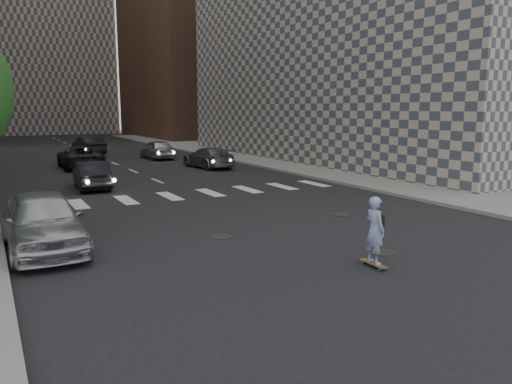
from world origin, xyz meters
The scene contains 14 objects.
ground centered at (0.00, 0.00, 0.00)m, with size 160.00×160.00×0.00m, color black.
sidewalk_right centered at (14.50, 20.00, 0.07)m, with size 13.00×80.00×0.15m, color gray.
building_right centered at (18.49, 18.49, 10.98)m, with size 15.00×33.00×22.00m.
tower_right centered at (20.00, 55.00, 18.00)m, with size 18.00×24.00×36.00m, color brown.
manhole_a centered at (1.20, -2.50, 0.01)m, with size 0.70×0.70×0.02m, color black.
manhole_b centered at (-2.00, 1.20, 0.01)m, with size 0.70×0.70×0.02m, color black.
manhole_c centered at (3.30, 2.00, 0.01)m, with size 0.70×0.70×0.02m, color black.
skateboarder centered at (0.14, -3.33, 0.95)m, with size 0.46×0.92×1.81m.
silver_sedan centered at (-7.00, 2.28, 0.84)m, with size 1.98×4.93×1.68m, color #AFB0B6.
traffic_car_a centered at (-3.66, 13.00, 0.69)m, with size 1.45×4.16×1.37m, color black.
traffic_car_b centered at (4.95, 18.40, 0.69)m, with size 1.94×4.76×1.38m, color slate.
traffic_car_c centered at (-2.66, 22.37, 0.75)m, with size 2.48×5.39×1.50m, color black.
traffic_car_d centered at (3.77, 25.82, 0.76)m, with size 1.80×4.48×1.52m, color #ADAFB4.
traffic_car_e centered at (-0.36, 32.00, 0.79)m, with size 1.68×4.82×1.59m, color black.
Camera 1 is at (-8.29, -12.54, 3.96)m, focal length 35.00 mm.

